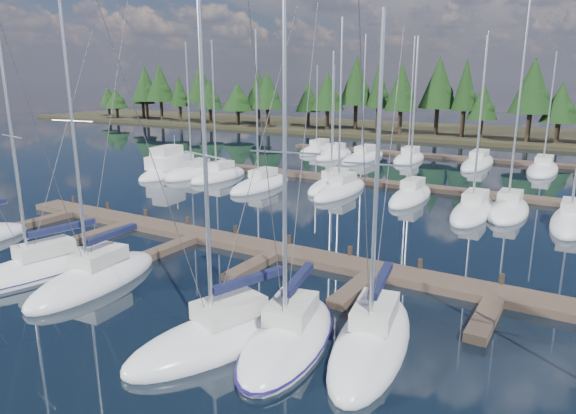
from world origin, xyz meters
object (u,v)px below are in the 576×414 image
Objects in this scene: front_sailboat_1 at (39,270)px; front_sailboat_3 at (222,336)px; main_dock at (274,254)px; front_sailboat_5 at (372,340)px; motor_yacht_left at (170,169)px; front_sailboat_2 at (95,278)px; front_sailboat_4 at (288,338)px.

front_sailboat_3 is at bearing -2.82° from front_sailboat_1.
front_sailboat_3 is (3.49, -9.25, 0.08)m from main_dock.
front_sailboat_5 reaches higher than motor_yacht_left.
motor_yacht_left is at bearing 120.25° from front_sailboat_1.
front_sailboat_3 is 1.30× the size of motor_yacht_left.
front_sailboat_1 is 1.02× the size of front_sailboat_5.
motor_yacht_left reaches higher than main_dock.
front_sailboat_2 is 9.18m from front_sailboat_3.
front_sailboat_3 is 0.98× the size of front_sailboat_4.
front_sailboat_1 is 17.92m from front_sailboat_5.
front_sailboat_3 is at bearing -43.29° from motor_yacht_left.
front_sailboat_2 reaches higher than main_dock.
front_sailboat_1 is 12.65m from front_sailboat_3.
front_sailboat_2 is at bearing -53.26° from motor_yacht_left.
main_dock is at bearing 54.80° from front_sailboat_2.
main_dock is 4.25× the size of motor_yacht_left.
front_sailboat_3 is 5.82m from front_sailboat_5.
front_sailboat_1 is 0.97× the size of front_sailboat_4.
motor_yacht_left is at bearing 140.39° from front_sailboat_4.
front_sailboat_2 is (-5.59, -7.92, 0.09)m from main_dock.
front_sailboat_3 is 2.61m from front_sailboat_4.
front_sailboat_2 is 1.13× the size of front_sailboat_5.
main_dock is 9.69m from front_sailboat_2.
front_sailboat_1 is at bearing -168.69° from front_sailboat_2.
front_sailboat_2 is 1.08× the size of front_sailboat_4.
front_sailboat_2 is 30.34m from motor_yacht_left.
front_sailboat_3 is at bearing -8.36° from front_sailboat_2.
main_dock is 10.88m from front_sailboat_5.
front_sailboat_2 reaches higher than front_sailboat_1.
front_sailboat_1 is at bearing -177.77° from front_sailboat_4.
front_sailboat_4 reaches higher than motor_yacht_left.
front_sailboat_4 is at bearing -0.65° from front_sailboat_2.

